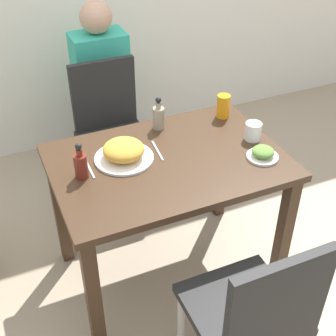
{
  "coord_description": "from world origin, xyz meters",
  "views": [
    {
      "loc": [
        -0.71,
        -1.62,
        1.98
      ],
      "look_at": [
        0.0,
        0.0,
        0.7
      ],
      "focal_mm": 50.0,
      "sensor_mm": 36.0,
      "label": 1
    }
  ],
  "objects": [
    {
      "name": "juice_glass",
      "position": [
        0.42,
        0.25,
        0.81
      ],
      "size": [
        0.07,
        0.07,
        0.12
      ],
      "color": "orange",
      "rests_on": "dining_table"
    },
    {
      "name": "ground_plane",
      "position": [
        0.0,
        0.0,
        0.0
      ],
      "size": [
        16.0,
        16.0,
        0.0
      ],
      "primitive_type": "plane",
      "color": "tan"
    },
    {
      "name": "spoon_utensil",
      "position": [
        -0.02,
        0.08,
        0.75
      ],
      "size": [
        0.02,
        0.17,
        0.0
      ],
      "rotation": [
        0.0,
        0.0,
        1.48
      ],
      "color": "silver",
      "rests_on": "dining_table"
    },
    {
      "name": "drink_cup",
      "position": [
        0.45,
        -0.01,
        0.79
      ],
      "size": [
        0.08,
        0.08,
        0.09
      ],
      "color": "white",
      "rests_on": "dining_table"
    },
    {
      "name": "condiment_bottle",
      "position": [
        -0.4,
        0.03,
        0.81
      ],
      "size": [
        0.06,
        0.06,
        0.17
      ],
      "color": "maroon",
      "rests_on": "dining_table"
    },
    {
      "name": "side_plate",
      "position": [
        0.41,
        -0.16,
        0.77
      ],
      "size": [
        0.15,
        0.15,
        0.06
      ],
      "color": "white",
      "rests_on": "dining_table"
    },
    {
      "name": "sauce_bottle",
      "position": [
        0.07,
        0.28,
        0.81
      ],
      "size": [
        0.06,
        0.06,
        0.17
      ],
      "color": "gray",
      "rests_on": "dining_table"
    },
    {
      "name": "food_plate",
      "position": [
        -0.19,
        0.08,
        0.79
      ],
      "size": [
        0.27,
        0.27,
        0.09
      ],
      "color": "white",
      "rests_on": "dining_table"
    },
    {
      "name": "dining_table",
      "position": [
        0.0,
        0.0,
        0.63
      ],
      "size": [
        1.07,
        0.73,
        0.75
      ],
      "color": "#3D2819",
      "rests_on": "ground_plane"
    },
    {
      "name": "fork_utensil",
      "position": [
        -0.35,
        0.08,
        0.75
      ],
      "size": [
        0.01,
        0.18,
        0.0
      ],
      "rotation": [
        0.0,
        0.0,
        1.56
      ],
      "color": "silver",
      "rests_on": "dining_table"
    },
    {
      "name": "person_figure",
      "position": [
        0.02,
        1.12,
        0.58
      ],
      "size": [
        0.34,
        0.22,
        1.17
      ],
      "color": "#2D3347",
      "rests_on": "ground_plane"
    },
    {
      "name": "chair_near",
      "position": [
        0.03,
        -0.74,
        0.5
      ],
      "size": [
        0.42,
        0.42,
        0.89
      ],
      "rotation": [
        0.0,
        0.0,
        3.14
      ],
      "color": "black",
      "rests_on": "ground_plane"
    },
    {
      "name": "chair_far",
      "position": [
        -0.04,
        0.77,
        0.5
      ],
      "size": [
        0.42,
        0.42,
        0.89
      ],
      "color": "black",
      "rests_on": "ground_plane"
    }
  ]
}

